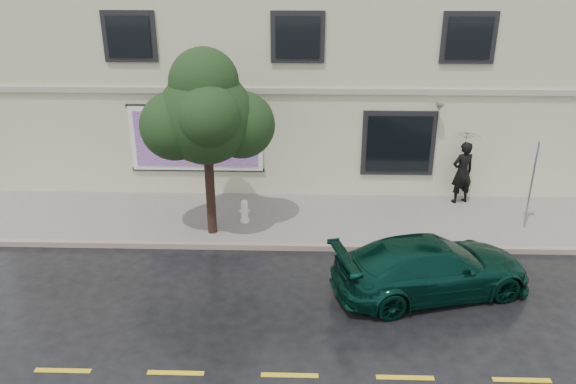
{
  "coord_description": "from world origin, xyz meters",
  "views": [
    {
      "loc": [
        0.22,
        -12.02,
        7.42
      ],
      "look_at": [
        -0.2,
        2.2,
        1.41
      ],
      "focal_mm": 35.0,
      "sensor_mm": 36.0,
      "label": 1
    }
  ],
  "objects_px": {
    "street_tree": "(206,117)",
    "fire_hydrant": "(245,211)",
    "car": "(432,267)",
    "pedestrian": "(462,172)"
  },
  "relations": [
    {
      "from": "fire_hydrant",
      "to": "pedestrian",
      "type": "bearing_deg",
      "value": -8.57
    },
    {
      "from": "street_tree",
      "to": "fire_hydrant",
      "type": "distance_m",
      "value": 3.21
    },
    {
      "from": "car",
      "to": "street_tree",
      "type": "distance_m",
      "value": 6.83
    },
    {
      "from": "street_tree",
      "to": "pedestrian",
      "type": "bearing_deg",
      "value": 17.19
    },
    {
      "from": "pedestrian",
      "to": "car",
      "type": "bearing_deg",
      "value": 50.16
    },
    {
      "from": "car",
      "to": "fire_hydrant",
      "type": "distance_m",
      "value": 5.84
    },
    {
      "from": "car",
      "to": "pedestrian",
      "type": "xyz_separation_m",
      "value": [
        1.93,
        5.03,
        0.47
      ]
    },
    {
      "from": "pedestrian",
      "to": "fire_hydrant",
      "type": "height_order",
      "value": "pedestrian"
    },
    {
      "from": "car",
      "to": "street_tree",
      "type": "relative_size",
      "value": 1.01
    },
    {
      "from": "street_tree",
      "to": "fire_hydrant",
      "type": "height_order",
      "value": "street_tree"
    }
  ]
}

